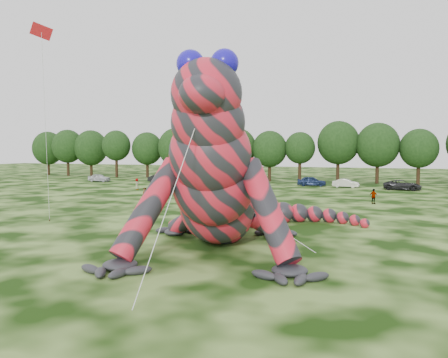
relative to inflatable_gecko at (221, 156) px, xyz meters
name	(u,v)px	position (x,y,z in m)	size (l,w,h in m)	color
ground	(90,262)	(-4.70, -6.76, -5.34)	(240.00, 240.00, 0.00)	#16330A
inflatable_gecko	(221,156)	(0.00, 0.00, 0.00)	(18.00, 21.38, 10.69)	red
flying_kite	(42,45)	(-14.11, 0.83, 7.94)	(2.22, 2.65, 14.93)	red
tree_0	(48,153)	(-59.26, 52.48, -0.59)	(6.91, 6.22, 9.51)	black
tree_1	(68,153)	(-53.06, 51.30, -0.44)	(6.74, 6.07, 9.81)	black
tree_2	(91,153)	(-47.72, 52.01, -0.52)	(7.04, 6.34, 9.64)	black
tree_3	(116,154)	(-40.42, 50.31, -0.62)	(5.81, 5.23, 9.44)	black
tree_4	(147,155)	(-34.34, 51.96, -0.82)	(6.22, 5.60, 9.06)	black
tree_5	(176,153)	(-27.83, 51.68, -0.45)	(7.16, 6.44, 9.80)	black
tree_6	(199,154)	(-22.26, 49.93, -0.60)	(6.52, 5.86, 9.49)	black
tree_7	(238,154)	(-14.78, 50.05, -0.61)	(6.68, 6.01, 9.48)	black
tree_8	(270,156)	(-8.92, 50.23, -0.87)	(6.14, 5.53, 8.94)	black
tree_9	(300,157)	(-3.64, 50.59, -1.01)	(5.27, 4.74, 8.68)	black
tree_10	(338,152)	(2.69, 51.82, -0.09)	(7.09, 6.38, 10.50)	black
tree_11	(378,153)	(9.08, 51.44, -0.31)	(7.01, 6.31, 10.07)	black
tree_12	(419,157)	(15.31, 50.98, -0.86)	(5.99, 5.39, 8.97)	black
car_0	(99,178)	(-36.87, 39.42, -4.67)	(1.60, 3.98, 1.36)	silver
car_1	(160,179)	(-26.06, 41.45, -4.68)	(1.40, 4.02, 1.33)	black
car_2	(184,179)	(-21.64, 41.93, -4.69)	(2.18, 4.74, 1.32)	maroon
car_3	(248,181)	(-10.13, 41.00, -4.62)	(2.03, 5.00, 1.45)	#B5B9BF
car_4	(312,181)	(-0.44, 42.73, -4.59)	(1.79, 4.44, 1.51)	navy
car_5	(346,183)	(4.72, 41.93, -4.71)	(1.34, 3.85, 1.27)	silver
car_6	(403,185)	(12.47, 40.32, -4.64)	(2.34, 5.08, 1.41)	black
spectator_3	(374,196)	(8.80, 22.75, -4.55)	(0.94, 0.39, 1.60)	gray
spectator_1	(158,195)	(-12.57, 15.47, -4.44)	(0.88, 0.69, 1.81)	gray
spectator_5	(265,207)	(0.26, 10.22, -4.44)	(1.68, 0.53, 1.81)	gray
spectator_4	(137,184)	(-22.84, 28.49, -4.55)	(0.78, 0.51, 1.59)	gray
spectator_0	(145,197)	(-13.04, 13.43, -4.42)	(0.67, 0.44, 1.84)	gray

